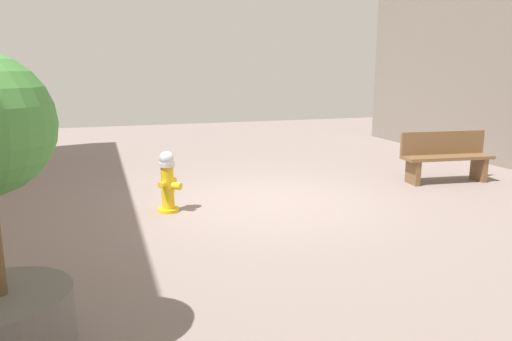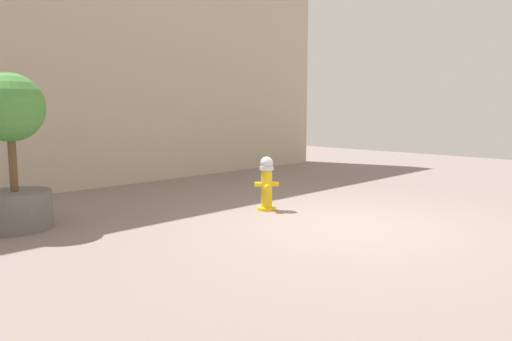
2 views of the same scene
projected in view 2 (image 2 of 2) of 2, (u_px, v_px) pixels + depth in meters
name	position (u px, v px, depth m)	size (l,w,h in m)	color
ground_plane	(347.00, 225.00, 7.19)	(23.40, 23.40, 0.00)	gray
fire_hydrant	(267.00, 183.00, 8.20)	(0.37, 0.37, 0.92)	gold
planter_tree	(12.00, 146.00, 6.79)	(0.98, 0.98, 2.23)	slate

